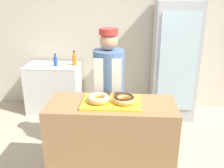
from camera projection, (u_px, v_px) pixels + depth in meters
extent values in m
cube|color=beige|center=(119.00, 35.00, 4.48)|extent=(8.00, 0.06, 2.70)
cube|color=#997047|center=(111.00, 142.00, 2.78)|extent=(1.36, 0.57, 0.96)
cube|color=yellow|center=(111.00, 102.00, 2.62)|extent=(0.61, 0.40, 0.02)
torus|color=tan|center=(98.00, 99.00, 2.59)|extent=(0.24, 0.24, 0.07)
torus|color=beige|center=(98.00, 97.00, 2.58)|extent=(0.22, 0.22, 0.04)
torus|color=tan|center=(124.00, 99.00, 2.57)|extent=(0.24, 0.24, 0.07)
torus|color=#331E0F|center=(124.00, 98.00, 2.57)|extent=(0.22, 0.22, 0.04)
cube|color=#382111|center=(106.00, 95.00, 2.74)|extent=(0.09, 0.09, 0.03)
cube|color=#382111|center=(119.00, 95.00, 2.73)|extent=(0.09, 0.09, 0.03)
cylinder|color=#4C4C51|center=(109.00, 125.00, 3.32)|extent=(0.28, 0.28, 0.81)
cylinder|color=#4C6B99|center=(109.00, 74.00, 3.08)|extent=(0.38, 0.38, 0.60)
cube|color=white|center=(108.00, 109.00, 3.05)|extent=(0.33, 0.02, 1.27)
sphere|color=tan|center=(109.00, 41.00, 2.94)|extent=(0.22, 0.22, 0.22)
cylinder|color=#B2332D|center=(109.00, 31.00, 2.90)|extent=(0.23, 0.23, 0.07)
cube|color=#ADB2B7|center=(174.00, 61.00, 4.20)|extent=(0.70, 0.64, 1.95)
cube|color=silver|center=(178.00, 64.00, 3.88)|extent=(0.58, 0.02, 1.56)
cube|color=silver|center=(54.00, 88.00, 4.51)|extent=(0.92, 0.57, 0.87)
cube|color=gray|center=(52.00, 66.00, 4.37)|extent=(0.92, 0.57, 0.01)
cylinder|color=orange|center=(74.00, 60.00, 4.33)|extent=(0.08, 0.08, 0.17)
cylinder|color=orange|center=(74.00, 54.00, 4.29)|extent=(0.03, 0.03, 0.07)
cylinder|color=black|center=(74.00, 51.00, 4.27)|extent=(0.04, 0.04, 0.01)
cylinder|color=#1E4CB2|center=(55.00, 62.00, 4.29)|extent=(0.07, 0.07, 0.14)
cylinder|color=#1E4CB2|center=(55.00, 56.00, 4.26)|extent=(0.03, 0.03, 0.06)
cylinder|color=black|center=(55.00, 54.00, 4.25)|extent=(0.03, 0.03, 0.01)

